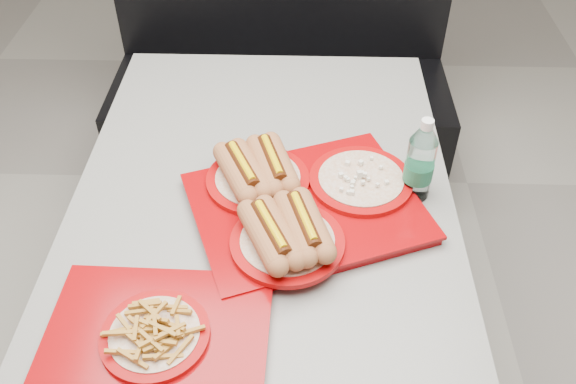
{
  "coord_description": "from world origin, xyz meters",
  "views": [
    {
      "loc": [
        0.09,
        -1.0,
        1.73
      ],
      "look_at": [
        0.06,
        -0.02,
        0.83
      ],
      "focal_mm": 38.0,
      "sensor_mm": 36.0,
      "label": 1
    }
  ],
  "objects_px": {
    "booth_bench": "(281,82)",
    "tray_near": "(297,201)",
    "tray_far": "(155,337)",
    "diner_table": "(263,258)",
    "water_bottle": "(420,164)"
  },
  "relations": [
    {
      "from": "booth_bench",
      "to": "tray_near",
      "type": "relative_size",
      "value": 2.22
    },
    {
      "from": "tray_far",
      "to": "diner_table",
      "type": "bearing_deg",
      "value": 64.47
    },
    {
      "from": "tray_near",
      "to": "water_bottle",
      "type": "xyz_separation_m",
      "value": [
        0.28,
        0.08,
        0.05
      ]
    },
    {
      "from": "tray_near",
      "to": "tray_far",
      "type": "bearing_deg",
      "value": -125.7
    },
    {
      "from": "water_bottle",
      "to": "booth_bench",
      "type": "bearing_deg",
      "value": 109.31
    },
    {
      "from": "tray_far",
      "to": "booth_bench",
      "type": "bearing_deg",
      "value": 83.21
    },
    {
      "from": "water_bottle",
      "to": "diner_table",
      "type": "bearing_deg",
      "value": -169.35
    },
    {
      "from": "tray_far",
      "to": "water_bottle",
      "type": "height_order",
      "value": "water_bottle"
    },
    {
      "from": "diner_table",
      "to": "water_bottle",
      "type": "xyz_separation_m",
      "value": [
        0.36,
        0.07,
        0.26
      ]
    },
    {
      "from": "booth_bench",
      "to": "tray_near",
      "type": "xyz_separation_m",
      "value": [
        0.08,
        -1.1,
        0.39
      ]
    },
    {
      "from": "diner_table",
      "to": "water_bottle",
      "type": "bearing_deg",
      "value": 10.65
    },
    {
      "from": "diner_table",
      "to": "tray_near",
      "type": "xyz_separation_m",
      "value": [
        0.08,
        -0.01,
        0.21
      ]
    },
    {
      "from": "tray_near",
      "to": "tray_far",
      "type": "relative_size",
      "value": 1.43
    },
    {
      "from": "diner_table",
      "to": "booth_bench",
      "type": "relative_size",
      "value": 1.05
    },
    {
      "from": "diner_table",
      "to": "booth_bench",
      "type": "xyz_separation_m",
      "value": [
        0.0,
        1.09,
        -0.18
      ]
    }
  ]
}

